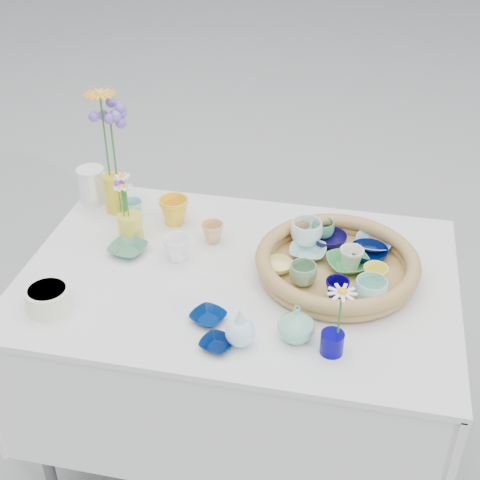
% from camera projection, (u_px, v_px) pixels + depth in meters
% --- Properties ---
extents(ground, '(80.00, 80.00, 0.00)m').
position_uv_depth(ground, '(239.00, 446.00, 2.38)').
color(ground, '#A1A1A1').
extents(display_table, '(1.26, 0.86, 0.77)m').
position_uv_depth(display_table, '(239.00, 446.00, 2.38)').
color(display_table, silver).
rests_on(display_table, ground).
extents(wicker_tray, '(0.47, 0.47, 0.08)m').
position_uv_depth(wicker_tray, '(337.00, 265.00, 1.93)').
color(wicker_tray, olive).
rests_on(wicker_tray, display_table).
extents(tray_ceramic_0, '(0.14, 0.14, 0.03)m').
position_uv_depth(tray_ceramic_0, '(329.00, 240.00, 2.04)').
color(tray_ceramic_0, '#110945').
rests_on(tray_ceramic_0, wicker_tray).
extents(tray_ceramic_1, '(0.14, 0.14, 0.04)m').
position_uv_depth(tray_ceramic_1, '(369.00, 254.00, 1.98)').
color(tray_ceramic_1, '#00093B').
rests_on(tray_ceramic_1, wicker_tray).
extents(tray_ceramic_2, '(0.09, 0.09, 0.07)m').
position_uv_depth(tray_ceramic_2, '(375.00, 277.00, 1.86)').
color(tray_ceramic_2, yellow).
rests_on(tray_ceramic_2, wicker_tray).
extents(tray_ceramic_3, '(0.16, 0.16, 0.03)m').
position_uv_depth(tray_ceramic_3, '(348.00, 264.00, 1.94)').
color(tray_ceramic_3, '#389048').
rests_on(tray_ceramic_3, wicker_tray).
extents(tray_ceramic_4, '(0.10, 0.10, 0.06)m').
position_uv_depth(tray_ceramic_4, '(303.00, 274.00, 1.87)').
color(tray_ceramic_4, '#729F72').
rests_on(tray_ceramic_4, wicker_tray).
extents(tray_ceramic_5, '(0.12, 0.12, 0.03)m').
position_uv_depth(tray_ceramic_5, '(308.00, 252.00, 1.99)').
color(tray_ceramic_5, '#8AC1B0').
rests_on(tray_ceramic_5, wicker_tray).
extents(tray_ceramic_6, '(0.10, 0.10, 0.08)m').
position_uv_depth(tray_ceramic_6, '(306.00, 233.00, 2.03)').
color(tray_ceramic_6, white).
rests_on(tray_ceramic_6, wicker_tray).
extents(tray_ceramic_7, '(0.09, 0.09, 0.07)m').
position_uv_depth(tray_ceramic_7, '(351.00, 259.00, 1.93)').
color(tray_ceramic_7, '#EAE7CC').
rests_on(tray_ceramic_7, wicker_tray).
extents(tray_ceramic_8, '(0.11, 0.11, 0.03)m').
position_uv_depth(tray_ceramic_8, '(373.00, 243.00, 2.03)').
color(tray_ceramic_8, '#7DA6D2').
rests_on(tray_ceramic_8, wicker_tray).
extents(tray_ceramic_9, '(0.08, 0.08, 0.06)m').
position_uv_depth(tray_ceramic_9, '(337.00, 289.00, 1.81)').
color(tray_ceramic_9, '#08004D').
rests_on(tray_ceramic_9, wicker_tray).
extents(tray_ceramic_10, '(0.09, 0.09, 0.03)m').
position_uv_depth(tray_ceramic_10, '(278.00, 266.00, 1.93)').
color(tray_ceramic_10, '#F6EF86').
rests_on(tray_ceramic_10, wicker_tray).
extents(tray_ceramic_11, '(0.10, 0.10, 0.07)m').
position_uv_depth(tray_ceramic_11, '(371.00, 291.00, 1.80)').
color(tray_ceramic_11, '#96DECE').
rests_on(tray_ceramic_11, wicker_tray).
extents(tray_ceramic_12, '(0.08, 0.08, 0.06)m').
position_uv_depth(tray_ceramic_12, '(323.00, 229.00, 2.07)').
color(tray_ceramic_12, '#3F995C').
rests_on(tray_ceramic_12, wicker_tray).
extents(loose_ceramic_0, '(0.11, 0.11, 0.09)m').
position_uv_depth(loose_ceramic_0, '(174.00, 211.00, 2.16)').
color(loose_ceramic_0, yellow).
rests_on(loose_ceramic_0, display_table).
extents(loose_ceramic_1, '(0.08, 0.08, 0.06)m').
position_uv_depth(loose_ceramic_1, '(213.00, 233.00, 2.08)').
color(loose_ceramic_1, '#E2AE6A').
rests_on(loose_ceramic_1, display_table).
extents(loose_ceramic_2, '(0.13, 0.13, 0.03)m').
position_uv_depth(loose_ceramic_2, '(128.00, 249.00, 2.04)').
color(loose_ceramic_2, '#478161').
rests_on(loose_ceramic_2, display_table).
extents(loose_ceramic_3, '(0.11, 0.11, 0.08)m').
position_uv_depth(loose_ceramic_3, '(177.00, 248.00, 2.00)').
color(loose_ceramic_3, white).
rests_on(loose_ceramic_3, display_table).
extents(loose_ceramic_4, '(0.12, 0.12, 0.02)m').
position_uv_depth(loose_ceramic_4, '(208.00, 317.00, 1.77)').
color(loose_ceramic_4, '#001C58').
rests_on(loose_ceramic_4, display_table).
extents(loose_ceramic_5, '(0.09, 0.09, 0.06)m').
position_uv_depth(loose_ceramic_5, '(132.00, 210.00, 2.20)').
color(loose_ceramic_5, '#82C1BD').
rests_on(loose_ceramic_5, display_table).
extents(loose_ceramic_6, '(0.10, 0.10, 0.02)m').
position_uv_depth(loose_ceramic_6, '(217.00, 344.00, 1.69)').
color(loose_ceramic_6, '#001243').
rests_on(loose_ceramic_6, display_table).
extents(fluted_bowl, '(0.16, 0.16, 0.06)m').
position_uv_depth(fluted_bowl, '(48.00, 298.00, 1.81)').
color(fluted_bowl, silver).
rests_on(fluted_bowl, display_table).
extents(bud_vase_paleblue, '(0.09, 0.09, 0.12)m').
position_uv_depth(bud_vase_paleblue, '(240.00, 326.00, 1.67)').
color(bud_vase_paleblue, '#BCECF7').
rests_on(bud_vase_paleblue, display_table).
extents(bud_vase_seafoam, '(0.13, 0.13, 0.10)m').
position_uv_depth(bud_vase_seafoam, '(296.00, 323.00, 1.69)').
color(bud_vase_seafoam, '#7DCCAC').
rests_on(bud_vase_seafoam, display_table).
extents(bud_vase_cobalt, '(0.07, 0.07, 0.06)m').
position_uv_depth(bud_vase_cobalt, '(332.00, 343.00, 1.66)').
color(bud_vase_cobalt, '#040076').
rests_on(bud_vase_cobalt, display_table).
extents(single_daisy, '(0.09, 0.09, 0.15)m').
position_uv_depth(single_daisy, '(340.00, 313.00, 1.61)').
color(single_daisy, white).
rests_on(single_daisy, bud_vase_cobalt).
extents(tall_vase_yellow, '(0.09, 0.09, 0.13)m').
position_uv_depth(tall_vase_yellow, '(115.00, 193.00, 2.22)').
color(tall_vase_yellow, gold).
rests_on(tall_vase_yellow, display_table).
extents(gerbera, '(0.15, 0.15, 0.30)m').
position_uv_depth(gerbera, '(105.00, 136.00, 2.11)').
color(gerbera, '#FFA42E').
rests_on(gerbera, tall_vase_yellow).
extents(hydrangea, '(0.10, 0.10, 0.30)m').
position_uv_depth(hydrangea, '(113.00, 147.00, 2.12)').
color(hydrangea, '#734FBF').
rests_on(hydrangea, tall_vase_yellow).
extents(white_pitcher, '(0.15, 0.12, 0.12)m').
position_uv_depth(white_pitcher, '(92.00, 185.00, 2.27)').
color(white_pitcher, white).
rests_on(white_pitcher, display_table).
extents(daisy_cup, '(0.09, 0.09, 0.08)m').
position_uv_depth(daisy_cup, '(131.00, 226.00, 2.09)').
color(daisy_cup, yellow).
rests_on(daisy_cup, display_table).
extents(daisy_posy, '(0.09, 0.09, 0.14)m').
position_uv_depth(daisy_posy, '(124.00, 193.00, 2.04)').
color(daisy_posy, white).
rests_on(daisy_posy, daisy_cup).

